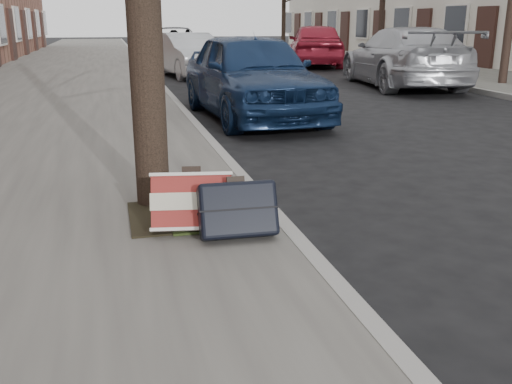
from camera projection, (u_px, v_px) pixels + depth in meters
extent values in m
plane|color=black|center=(488.00, 263.00, 4.02)|extent=(120.00, 120.00, 0.00)
cube|color=slate|center=(68.00, 76.00, 17.05)|extent=(5.00, 70.00, 0.12)
cube|color=#65635B|center=(415.00, 68.00, 19.76)|extent=(4.00, 70.00, 0.12)
cube|color=black|center=(183.00, 215.00, 4.62)|extent=(0.85, 0.85, 0.02)
cube|color=maroon|center=(192.00, 203.00, 4.22)|extent=(0.63, 0.41, 0.45)
cube|color=black|center=(238.00, 209.00, 4.09)|extent=(0.58, 0.35, 0.44)
imported|color=#112447|center=(252.00, 75.00, 9.80)|extent=(1.99, 4.45, 1.49)
imported|color=#AEB2B6|center=(189.00, 55.00, 17.12)|extent=(1.97, 4.09, 1.29)
imported|color=#37373D|center=(175.00, 45.00, 22.59)|extent=(2.79, 5.23, 1.40)
imported|color=#A0A2A8|center=(403.00, 57.00, 14.45)|extent=(2.81, 5.40, 1.49)
imported|color=maroon|center=(315.00, 45.00, 20.97)|extent=(3.06, 4.99, 1.59)
cylinder|color=black|center=(284.00, 4.00, 31.66)|extent=(0.23, 0.23, 4.81)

